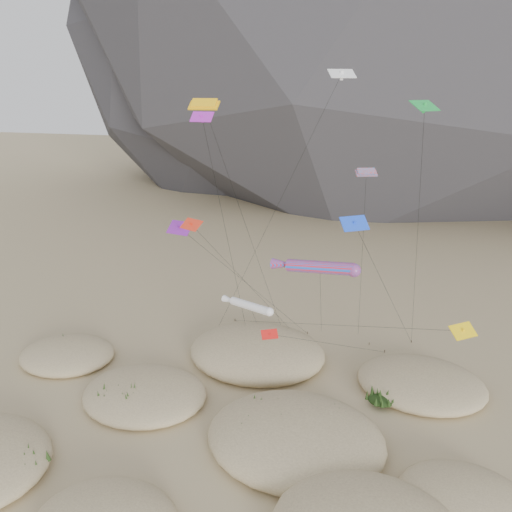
{
  "coord_description": "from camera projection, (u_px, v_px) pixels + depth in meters",
  "views": [
    {
      "loc": [
        11.21,
        -29.66,
        27.77
      ],
      "look_at": [
        -1.23,
        12.0,
        13.12
      ],
      "focal_mm": 35.0,
      "sensor_mm": 36.0,
      "label": 1
    }
  ],
  "objects": [
    {
      "name": "orange_parafoil",
      "position": [
        205.0,
        108.0,
        43.63
      ],
      "size": [
        5.87,
        12.25,
        26.96
      ],
      "color": "#FAB40D",
      "rests_on": "ground"
    },
    {
      "name": "multi_parafoil",
      "position": [
        366.0,
        176.0,
        44.3
      ],
      "size": [
        2.04,
        10.29,
        21.1
      ],
      "color": "#F7321A",
      "rests_on": "ground"
    },
    {
      "name": "ground",
      "position": [
        227.0,
        464.0,
        38.84
      ],
      "size": [
        500.0,
        500.0,
        0.0
      ],
      "primitive_type": "plane",
      "color": "#CCB789",
      "rests_on": "ground"
    },
    {
      "name": "dune_grass",
      "position": [
        228.0,
        420.0,
        42.73
      ],
      "size": [
        43.12,
        28.59,
        1.47
      ],
      "color": "black",
      "rests_on": "ground"
    },
    {
      "name": "dunes",
      "position": [
        235.0,
        423.0,
        42.54
      ],
      "size": [
        49.19,
        34.88,
        3.82
      ],
      "color": "#CCB789",
      "rests_on": "ground"
    },
    {
      "name": "rainbow_tube_kite",
      "position": [
        317.0,
        267.0,
        46.2
      ],
      "size": [
        8.74,
        12.37,
        13.03
      ],
      "color": "#FF1A1D",
      "rests_on": "ground"
    },
    {
      "name": "kite_stakes",
      "position": [
        307.0,
        336.0,
        58.53
      ],
      "size": [
        22.65,
        4.7,
        0.3
      ],
      "color": "#3F2D1E",
      "rests_on": "ground"
    },
    {
      "name": "delta_kites",
      "position": [
        305.0,
        209.0,
        42.05
      ],
      "size": [
        28.19,
        19.36,
        29.29
      ],
      "color": "red",
      "rests_on": "ground"
    },
    {
      "name": "white_tube_kite",
      "position": [
        248.0,
        306.0,
        45.55
      ],
      "size": [
        5.8,
        14.88,
        9.56
      ],
      "color": "silver",
      "rests_on": "ground"
    }
  ]
}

